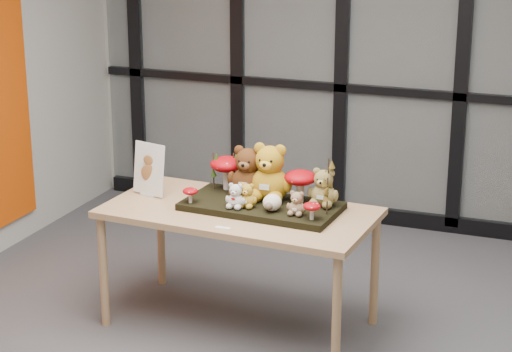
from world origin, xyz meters
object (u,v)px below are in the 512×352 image
at_px(bear_tan_back, 324,185).
at_px(plush_cream_hedgehog, 272,202).
at_px(display_table, 239,220).
at_px(diorama_tray, 262,206).
at_px(mushroom_front_left, 190,194).
at_px(sign_holder, 149,171).
at_px(mushroom_back_right, 300,185).
at_px(bear_small_yellow, 247,194).
at_px(bear_white_bow, 236,194).
at_px(mushroom_back_left, 227,171).
at_px(bear_brown_medium, 248,169).
at_px(mushroom_front_right, 312,210).
at_px(bear_pooh_yellow, 270,169).
at_px(bear_beige_small, 297,202).

height_order(bear_tan_back, plush_cream_hedgehog, bear_tan_back).
xyz_separation_m(display_table, diorama_tray, (0.12, 0.05, 0.09)).
distance_m(mushroom_front_left, sign_holder, 0.37).
relative_size(mushroom_back_right, mushroom_front_left, 2.11).
xyz_separation_m(bear_small_yellow, mushroom_front_left, (-0.33, -0.05, -0.03)).
relative_size(display_table, bear_white_bow, 9.95).
distance_m(plush_cream_hedgehog, mushroom_back_right, 0.23).
xyz_separation_m(bear_tan_back, mushroom_back_left, (-0.63, 0.08, -0.01)).
relative_size(bear_tan_back, mushroom_back_left, 1.09).
bearing_deg(plush_cream_hedgehog, mushroom_front_left, -172.16).
bearing_deg(sign_holder, mushroom_back_right, 20.68).
height_order(display_table, plush_cream_hedgehog, plush_cream_hedgehog).
height_order(bear_brown_medium, bear_small_yellow, bear_brown_medium).
xyz_separation_m(bear_brown_medium, mushroom_back_left, (-0.17, 0.07, -0.05)).
relative_size(display_table, mushroom_back_left, 7.13).
xyz_separation_m(display_table, bear_tan_back, (0.46, 0.14, 0.23)).
xyz_separation_m(mushroom_back_left, mushroom_back_right, (0.49, -0.07, -0.01)).
distance_m(mushroom_front_right, sign_holder, 1.09).
xyz_separation_m(mushroom_back_left, sign_holder, (-0.44, -0.17, 0.00)).
bearing_deg(bear_pooh_yellow, bear_tan_back, 3.53).
bearing_deg(bear_tan_back, mushroom_back_right, 177.78).
bearing_deg(bear_tan_back, mushroom_front_left, -159.32).
relative_size(plush_cream_hedgehog, mushroom_back_left, 0.47).
bearing_deg(bear_pooh_yellow, mushroom_front_right, -33.26).
relative_size(bear_beige_small, plush_cream_hedgehog, 1.43).
distance_m(bear_tan_back, bear_beige_small, 0.23).
relative_size(display_table, mushroom_front_left, 16.17).
xyz_separation_m(diorama_tray, bear_brown_medium, (-0.12, 0.10, 0.18)).
xyz_separation_m(mushroom_back_right, sign_holder, (-0.92, -0.10, 0.01)).
height_order(bear_pooh_yellow, bear_small_yellow, bear_pooh_yellow).
bearing_deg(mushroom_back_left, mushroom_back_right, -7.82).
bearing_deg(bear_pooh_yellow, sign_holder, -170.05).
bearing_deg(display_table, bear_white_bow, -77.82).
height_order(bear_pooh_yellow, bear_beige_small, bear_pooh_yellow).
xyz_separation_m(bear_beige_small, plush_cream_hedgehog, (-0.15, 0.01, -0.02)).
bearing_deg(display_table, mushroom_front_left, -158.49).
bearing_deg(diorama_tray, bear_beige_small, -21.25).
bearing_deg(plush_cream_hedgehog, bear_small_yellow, -179.42).
bearing_deg(bear_beige_small, mushroom_front_left, -174.54).
relative_size(diorama_tray, bear_white_bow, 5.57).
bearing_deg(plush_cream_hedgehog, bear_beige_small, -2.28).
distance_m(bear_small_yellow, plush_cream_hedgehog, 0.16).
distance_m(bear_brown_medium, mushroom_front_right, 0.55).
height_order(bear_tan_back, bear_white_bow, bear_tan_back).
xyz_separation_m(display_table, mushroom_back_left, (-0.17, 0.22, 0.22)).
bearing_deg(plush_cream_hedgehog, display_table, 170.79).
xyz_separation_m(bear_brown_medium, plush_cream_hedgehog, (0.22, -0.20, -0.11)).
xyz_separation_m(bear_pooh_yellow, mushroom_front_right, (0.33, -0.25, -0.13)).
xyz_separation_m(plush_cream_hedgehog, mushroom_back_left, (-0.39, 0.27, 0.06)).
bearing_deg(mushroom_back_right, bear_brown_medium, -179.77).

